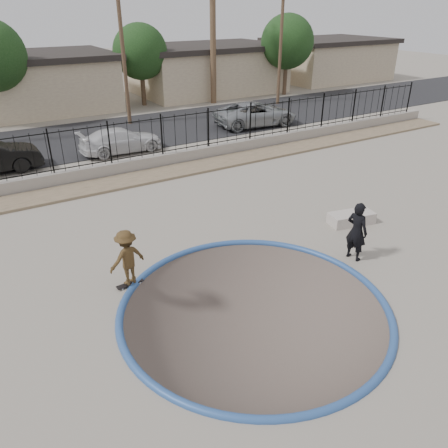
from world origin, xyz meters
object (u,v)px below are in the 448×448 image
Objects in this scene: concrete_ledge at (351,218)px; car_c at (121,140)px; skater at (127,261)px; car_d at (256,114)px; skateboard at (130,284)px; videographer at (357,231)px.

car_c reaches higher than concrete_ledge.
skater reaches higher than car_d.
car_d reaches higher than skateboard.
skater reaches higher than concrete_ledge.
skateboard is at bearing 139.85° from car_d.
skateboard is 0.15× the size of car_d.
videographer reaches higher than skater.
skateboard is at bearing 180.00° from skater.
videographer is at bearing -22.75° from skateboard.
car_d is (13.06, 12.72, -0.03)m from skater.
videographer is 0.44× the size of car_c.
videographer reaches higher than car_c.
car_c is at bearing 108.99° from concrete_ledge.
concrete_ledge is (8.10, -0.39, 0.15)m from skateboard.
concrete_ledge is at bearing 164.88° from car_d.
car_d reaches higher than concrete_ledge.
skateboard is 0.18× the size of car_c.
skateboard is at bearing 161.00° from car_c.
skater is 8.13m from concrete_ledge.
skateboard is (0.00, 0.00, -0.75)m from skater.
concrete_ledge is (1.70, 1.75, -0.73)m from videographer.
videographer reaches higher than skateboard.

